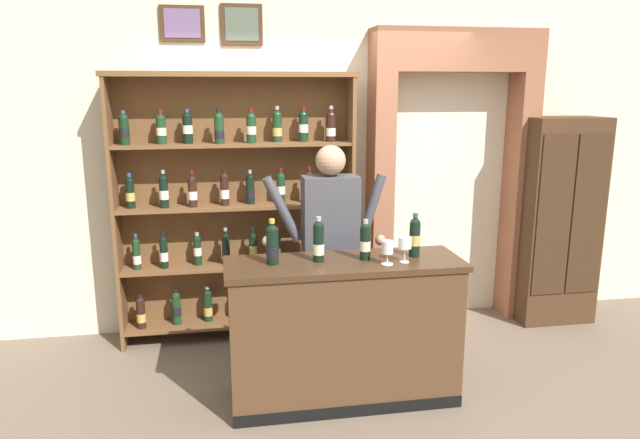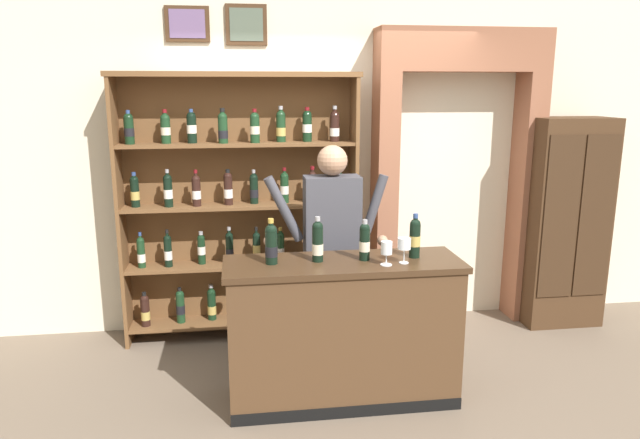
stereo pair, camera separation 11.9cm
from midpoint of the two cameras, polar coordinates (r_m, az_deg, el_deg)
name	(u,v)px [view 2 (the right image)]	position (r m, az deg, el deg)	size (l,w,h in m)	color
ground_plane	(345,399)	(4.16, 3.28, -17.13)	(14.00, 14.00, 0.02)	#6B5B4C
back_wall	(316,141)	(5.08, 0.25, 7.66)	(12.00, 0.19, 3.22)	beige
wine_shelf	(240,203)	(4.79, -7.14, 1.65)	(1.94, 0.31, 2.18)	brown
archway_doorway	(453,159)	(5.27, 13.54, 5.75)	(1.46, 0.45, 2.54)	#935B42
side_cabinet	(564,222)	(5.55, 23.32, -0.26)	(0.67, 0.43, 1.82)	#422B19
tasting_counter	(343,332)	(3.94, 3.12, -10.90)	(1.54, 0.52, 0.97)	#4C331E
shopkeeper	(331,232)	(4.30, 1.92, -1.20)	(0.93, 0.22, 1.66)	#2D3347
tasting_bottle_prosecco	(271,244)	(3.68, -3.88, -2.38)	(0.08, 0.08, 0.29)	black
tasting_bottle_bianco	(318,241)	(3.73, 0.68, -2.15)	(0.07, 0.07, 0.29)	black
tasting_bottle_grappa	(365,241)	(3.77, 5.29, -2.12)	(0.07, 0.07, 0.27)	black
tasting_bottle_super_tuscan	(415,237)	(3.87, 10.13, -1.70)	(0.07, 0.07, 0.29)	black
wine_glass_spare	(387,249)	(3.69, 7.44, -2.93)	(0.08, 0.08, 0.15)	silver
wine_glass_right	(404,245)	(3.74, 9.15, -2.47)	(0.08, 0.08, 0.16)	silver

